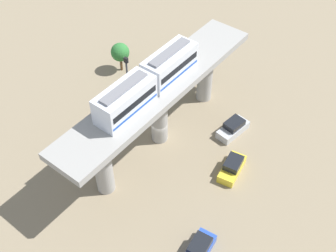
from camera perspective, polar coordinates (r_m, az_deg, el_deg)
name	(u,v)px	position (r m, az deg, el deg)	size (l,w,h in m)	color
ground_plane	(160,138)	(50.99, -1.10, -1.59)	(120.00, 120.00, 0.00)	#84755B
viaduct	(159,100)	(46.61, -1.21, 3.52)	(5.20, 28.00, 8.26)	#999691
train	(148,82)	(43.30, -2.62, 5.92)	(2.64, 13.55, 3.24)	silver
parked_car_yellow	(232,167)	(47.68, 8.52, -5.44)	(2.49, 4.44, 1.76)	yellow
parked_car_silver	(233,128)	(51.63, 8.64, -0.28)	(2.34, 4.40, 1.76)	#B2B5BA
parked_car_blue	(199,250)	(41.88, 4.11, -16.04)	(2.34, 4.40, 1.76)	#284CB7
tree_near_viaduct	(120,52)	(59.01, -6.37, 9.69)	(2.52, 2.52, 4.23)	brown
tree_mid_lot	(155,74)	(55.05, -1.79, 6.94)	(2.68, 2.68, 4.33)	brown
signal_post	(129,94)	(47.85, -5.22, 4.31)	(0.44, 0.28, 10.86)	#4C4C51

